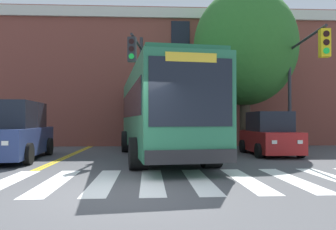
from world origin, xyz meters
name	(u,v)px	position (x,y,z in m)	size (l,w,h in m)	color
ground_plane	(119,193)	(0.00, 0.00, 0.00)	(120.00, 120.00, 0.00)	#4C4C4F
crosswalk	(128,181)	(0.10, 1.35, 0.00)	(16.24, 3.72, 0.01)	white
lane_line_yellow_inner	(98,143)	(-2.92, 15.35, 0.00)	(0.12, 36.00, 0.01)	gold
lane_line_yellow_outer	(100,143)	(-2.76, 15.35, 0.00)	(0.12, 36.00, 0.01)	gold
city_bus	(159,110)	(1.02, 6.63, 1.94)	(3.83, 10.92, 3.54)	#28704C
car_navy_near_lane	(12,132)	(-4.68, 6.01, 1.06)	(2.63, 5.29, 2.25)	navy
car_red_far_lane	(269,135)	(5.89, 7.27, 0.87)	(1.94, 3.75, 1.90)	#AD1E1E
traffic_light_near_corner	(302,71)	(7.08, 6.58, 3.62)	(0.68, 4.17, 5.37)	#28282D
traffic_light_overhead	(138,74)	(0.07, 7.90, 3.64)	(0.56, 2.87, 5.57)	#28282D
street_tree_curbside_large	(245,48)	(5.57, 9.91, 5.33)	(5.91, 5.88, 8.39)	#4C3D2D
building_facade	(176,82)	(2.41, 15.50, 4.15)	(32.09, 6.44, 8.28)	brown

